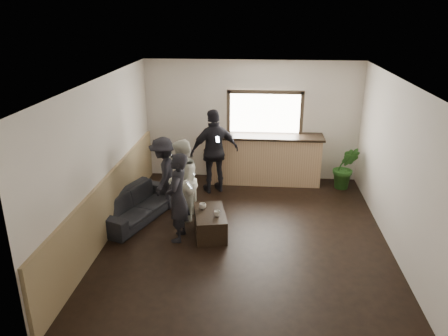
# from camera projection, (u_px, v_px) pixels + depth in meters

# --- Properties ---
(ground) EXTENTS (5.00, 6.00, 0.01)m
(ground) POSITION_uv_depth(u_px,v_px,m) (245.00, 236.00, 7.90)
(ground) COLOR black
(room_shell) EXTENTS (5.01, 6.01, 2.80)m
(room_shell) POSITION_uv_depth(u_px,v_px,m) (204.00, 159.00, 7.45)
(room_shell) COLOR silver
(room_shell) RESTS_ON ground
(bar_counter) EXTENTS (2.70, 0.68, 2.13)m
(bar_counter) POSITION_uv_depth(u_px,v_px,m) (263.00, 156.00, 10.17)
(bar_counter) COLOR tan
(bar_counter) RESTS_ON ground
(sofa) EXTENTS (1.38, 2.08, 0.57)m
(sofa) POSITION_uv_depth(u_px,v_px,m) (137.00, 205.00, 8.50)
(sofa) COLOR black
(sofa) RESTS_ON ground
(coffee_table) EXTENTS (0.72, 1.05, 0.43)m
(coffee_table) POSITION_uv_depth(u_px,v_px,m) (210.00, 223.00, 7.93)
(coffee_table) COLOR black
(coffee_table) RESTS_ON ground
(cup_a) EXTENTS (0.18, 0.18, 0.10)m
(cup_a) POSITION_uv_depth(u_px,v_px,m) (203.00, 206.00, 7.99)
(cup_a) COLOR silver
(cup_a) RESTS_ON coffee_table
(cup_b) EXTENTS (0.12, 0.12, 0.10)m
(cup_b) POSITION_uv_depth(u_px,v_px,m) (217.00, 214.00, 7.71)
(cup_b) COLOR silver
(cup_b) RESTS_ON coffee_table
(potted_plant) EXTENTS (0.60, 0.51, 1.01)m
(potted_plant) POSITION_uv_depth(u_px,v_px,m) (346.00, 168.00, 9.83)
(potted_plant) COLOR #2D6623
(potted_plant) RESTS_ON ground
(person_a) EXTENTS (0.47, 0.60, 1.61)m
(person_a) POSITION_uv_depth(u_px,v_px,m) (178.00, 197.00, 7.56)
(person_a) COLOR black
(person_a) RESTS_ON ground
(person_b) EXTENTS (0.67, 0.83, 1.61)m
(person_b) POSITION_uv_depth(u_px,v_px,m) (182.00, 181.00, 8.25)
(person_b) COLOR silver
(person_b) RESTS_ON ground
(person_c) EXTENTS (0.58, 0.99, 1.50)m
(person_c) POSITION_uv_depth(u_px,v_px,m) (164.00, 174.00, 8.78)
(person_c) COLOR black
(person_c) RESTS_ON ground
(person_d) EXTENTS (1.19, 0.87, 1.87)m
(person_d) POSITION_uv_depth(u_px,v_px,m) (215.00, 151.00, 9.54)
(person_d) COLOR black
(person_d) RESTS_ON ground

